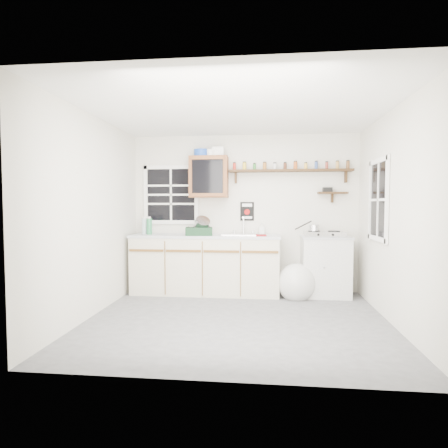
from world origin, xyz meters
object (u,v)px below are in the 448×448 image
at_px(spice_shelf, 290,170).
at_px(hotplate, 324,234).
at_px(main_cabinet, 206,264).
at_px(dish_rack, 200,229).
at_px(right_cabinet, 325,266).
at_px(upper_cabinet, 209,177).

relative_size(spice_shelf, hotplate, 3.18).
relative_size(main_cabinet, dish_rack, 5.18).
height_order(right_cabinet, hotplate, hotplate).
bearing_deg(upper_cabinet, spice_shelf, 3.11).
distance_m(right_cabinet, dish_rack, 1.99).
distance_m(upper_cabinet, hotplate, 1.98).
xyz_separation_m(spice_shelf, hotplate, (0.50, -0.21, -0.98)).
xyz_separation_m(right_cabinet, upper_cabinet, (-1.80, 0.12, 1.37)).
bearing_deg(right_cabinet, upper_cabinet, 176.24).
relative_size(main_cabinet, upper_cabinet, 3.55).
height_order(right_cabinet, spice_shelf, spice_shelf).
height_order(upper_cabinet, dish_rack, upper_cabinet).
distance_m(main_cabinet, spice_shelf, 1.98).
bearing_deg(upper_cabinet, main_cabinet, -103.68).
bearing_deg(spice_shelf, upper_cabinet, -176.89).
xyz_separation_m(spice_shelf, dish_rack, (-1.37, -0.33, -0.91)).
height_order(dish_rack, hotplate, dish_rack).
bearing_deg(spice_shelf, main_cabinet, -170.75).
bearing_deg(hotplate, dish_rack, -178.20).
distance_m(right_cabinet, upper_cabinet, 2.26).
height_order(upper_cabinet, hotplate, upper_cabinet).
bearing_deg(dish_rack, right_cabinet, -4.68).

